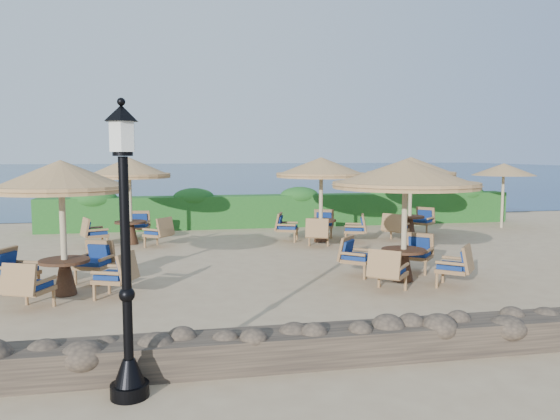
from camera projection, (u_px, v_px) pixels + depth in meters
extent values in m
plane|color=tan|center=(345.00, 263.00, 13.82)|extent=(120.00, 120.00, 0.00)
plane|color=#0B2348|center=(200.00, 171.00, 82.10)|extent=(160.00, 160.00, 0.00)
cube|color=#194E19|center=(287.00, 210.00, 20.78)|extent=(18.00, 0.90, 1.20)
cube|color=brown|center=(481.00, 334.00, 7.75)|extent=(15.00, 0.65, 0.44)
cylinder|color=black|center=(130.00, 390.00, 6.25)|extent=(0.44, 0.44, 0.16)
cone|color=black|center=(129.00, 372.00, 6.23)|extent=(0.36, 0.36, 0.30)
cylinder|color=black|center=(126.00, 264.00, 6.10)|extent=(0.11, 0.11, 2.40)
cylinder|color=silver|center=(122.00, 135.00, 5.95)|extent=(0.30, 0.30, 0.36)
cone|color=black|center=(121.00, 113.00, 5.92)|extent=(0.40, 0.40, 0.18)
cylinder|color=#C3B38A|center=(503.00, 198.00, 20.29)|extent=(0.10, 0.10, 2.20)
cone|color=olive|center=(504.00, 169.00, 20.18)|extent=(2.30, 2.30, 0.45)
cylinder|color=#C3B38A|center=(63.00, 235.00, 10.63)|extent=(0.12, 0.12, 2.40)
cone|color=olive|center=(61.00, 174.00, 10.51)|extent=(2.63, 2.63, 0.55)
cylinder|color=olive|center=(61.00, 189.00, 10.53)|extent=(2.58, 2.58, 0.14)
cylinder|color=#462919|center=(64.00, 261.00, 10.68)|extent=(0.96, 0.96, 0.06)
cone|color=#462919|center=(65.00, 278.00, 10.72)|extent=(0.44, 0.44, 0.64)
cylinder|color=#C3B38A|center=(404.00, 227.00, 11.78)|extent=(0.12, 0.12, 2.40)
cone|color=olive|center=(406.00, 172.00, 11.66)|extent=(3.17, 3.17, 0.55)
cylinder|color=olive|center=(405.00, 185.00, 11.69)|extent=(3.11, 3.11, 0.14)
cylinder|color=#462919|center=(404.00, 250.00, 11.84)|extent=(0.96, 0.96, 0.06)
cone|color=#462919|center=(403.00, 266.00, 11.87)|extent=(0.44, 0.44, 0.64)
cylinder|color=#C3B38A|center=(130.00, 205.00, 16.60)|extent=(0.12, 0.12, 2.40)
cone|color=olive|center=(129.00, 166.00, 16.48)|extent=(2.50, 2.50, 0.55)
cylinder|color=olive|center=(129.00, 176.00, 16.51)|extent=(2.45, 2.45, 0.14)
cylinder|color=#462919|center=(131.00, 222.00, 16.66)|extent=(0.96, 0.96, 0.06)
cone|color=#462919|center=(131.00, 233.00, 16.70)|extent=(0.44, 0.44, 0.64)
cylinder|color=#C3B38A|center=(321.00, 204.00, 17.04)|extent=(0.12, 0.12, 2.40)
cone|color=olive|center=(321.00, 166.00, 16.92)|extent=(2.83, 2.83, 0.55)
cylinder|color=olive|center=(321.00, 175.00, 16.95)|extent=(2.78, 2.78, 0.14)
cylinder|color=#462919|center=(321.00, 220.00, 17.09)|extent=(0.96, 0.96, 0.06)
cone|color=#462919|center=(321.00, 231.00, 17.13)|extent=(0.44, 0.44, 0.64)
cylinder|color=#C3B38A|center=(410.00, 201.00, 18.02)|extent=(0.12, 0.12, 2.40)
cone|color=olive|center=(411.00, 165.00, 17.89)|extent=(2.93, 2.93, 0.55)
cylinder|color=olive|center=(411.00, 174.00, 17.92)|extent=(2.87, 2.87, 0.14)
cylinder|color=#462919|center=(410.00, 217.00, 18.07)|extent=(0.96, 0.96, 0.06)
cone|color=#462919|center=(409.00, 227.00, 18.11)|extent=(0.44, 0.44, 0.64)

